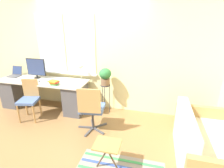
# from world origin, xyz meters

# --- Properties ---
(ground_plane) EXTENTS (14.00, 14.00, 0.00)m
(ground_plane) POSITION_xyz_m (0.00, 0.00, 0.00)
(ground_plane) COLOR olive
(wall_back_with_window) EXTENTS (9.00, 0.12, 2.70)m
(wall_back_with_window) POSITION_xyz_m (-0.03, 0.76, 1.35)
(wall_back_with_window) COLOR beige
(wall_back_with_window) RESTS_ON ground_plane
(desk) EXTENTS (2.15, 0.68, 0.72)m
(desk) POSITION_xyz_m (-1.09, 0.34, 0.39)
(desk) COLOR beige
(desk) RESTS_ON ground_plane
(laptop) EXTENTS (0.29, 0.29, 0.23)m
(laptop) POSITION_xyz_m (-1.96, 0.46, 0.78)
(laptop) COLOR #4C4C51
(laptop) RESTS_ON desk
(monitor) EXTENTS (0.49, 0.15, 0.48)m
(monitor) POSITION_xyz_m (-1.30, 0.45, 0.98)
(monitor) COLOR black
(monitor) RESTS_ON desk
(keyboard) EXTENTS (0.33, 0.13, 0.02)m
(keyboard) POSITION_xyz_m (-1.33, 0.20, 0.73)
(keyboard) COLOR black
(keyboard) RESTS_ON desk
(mouse) EXTENTS (0.04, 0.07, 0.03)m
(mouse) POSITION_xyz_m (-1.09, 0.22, 0.74)
(mouse) COLOR slate
(mouse) RESTS_ON desk
(desk_lamp) EXTENTS (0.15, 0.15, 0.38)m
(desk_lamp) POSITION_xyz_m (-0.18, 0.55, 0.99)
(desk_lamp) COLOR #BCB299
(desk_lamp) RESTS_ON desk
(book_stack) EXTENTS (0.23, 0.20, 0.10)m
(book_stack) POSITION_xyz_m (-0.64, 0.13, 0.78)
(book_stack) COLOR green
(book_stack) RESTS_ON desk
(desk_chair_wooden) EXTENTS (0.45, 0.46, 0.87)m
(desk_chair_wooden) POSITION_xyz_m (-1.12, -0.15, 0.47)
(desk_chair_wooden) COLOR #B2844C
(desk_chair_wooden) RESTS_ON ground_plane
(office_chair_swivel) EXTENTS (0.58, 0.59, 0.95)m
(office_chair_swivel) POSITION_xyz_m (0.37, -0.29, 0.50)
(office_chair_swivel) COLOR #47474C
(office_chair_swivel) RESTS_ON ground_plane
(couch_loveseat) EXTENTS (0.84, 1.45, 0.79)m
(couch_loveseat) POSITION_xyz_m (2.29, -0.62, 0.27)
(couch_loveseat) COLOR silver
(couch_loveseat) RESTS_ON ground_plane
(plant_stand) EXTENTS (0.22, 0.22, 0.69)m
(plant_stand) POSITION_xyz_m (0.42, 0.50, 0.58)
(plant_stand) COLOR #333338
(plant_stand) RESTS_ON ground_plane
(potted_plant) EXTENTS (0.27, 0.27, 0.38)m
(potted_plant) POSITION_xyz_m (0.42, 0.50, 0.90)
(potted_plant) COLOR brown
(potted_plant) RESTS_ON plant_stand
(folding_stool) EXTENTS (0.36, 0.31, 0.45)m
(folding_stool) POSITION_xyz_m (0.92, -1.12, 0.40)
(folding_stool) COLOR olive
(folding_stool) RESTS_ON ground_plane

